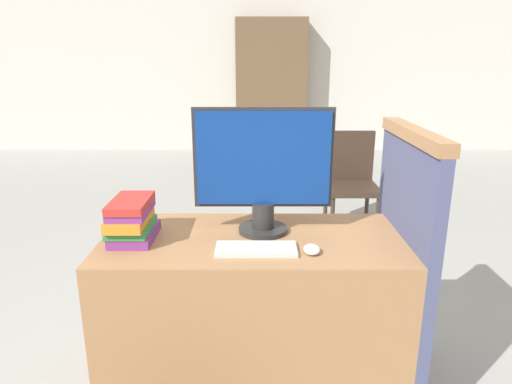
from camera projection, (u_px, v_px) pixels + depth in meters
wall_back at (253, 63)px, 7.26m from camera, size 12.00×0.06×2.80m
desk at (251, 320)px, 1.99m from camera, size 1.24×0.60×0.78m
carrel_divider at (399, 267)px, 1.97m from camera, size 0.07×0.68×1.22m
monitor at (261, 170)px, 1.87m from camera, size 0.57×0.21×0.53m
keyboard at (254, 249)px, 1.75m from camera, size 0.31×0.13×0.02m
mouse at (310, 249)px, 1.73m from camera, size 0.06×0.09×0.03m
book_stack at (130, 220)px, 1.83m from camera, size 0.17×0.27×0.17m
far_chair at (348, 177)px, 4.01m from camera, size 0.44×0.44×0.87m
bookshelf_far at (269, 87)px, 7.13m from camera, size 1.09×0.32×2.06m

